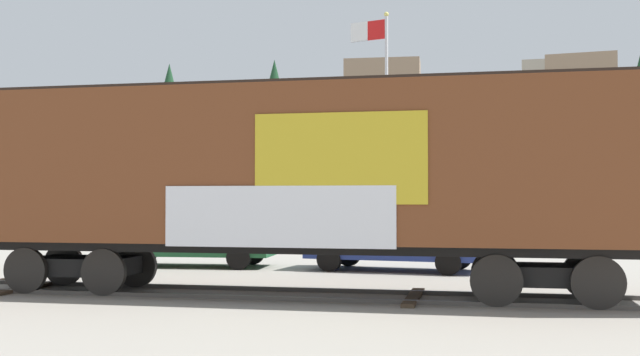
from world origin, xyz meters
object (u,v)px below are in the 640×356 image
flagpole (380,100)px  parked_car_green (188,238)px  freight_car (299,170)px  parked_car_blue (394,237)px

flagpole → parked_car_green: (-3.88, -8.34, -4.80)m
freight_car → parked_car_blue: freight_car is taller
parked_car_green → parked_car_blue: parked_car_blue is taller
parked_car_blue → parked_car_green: bearing=-176.6°
flagpole → parked_car_green: size_ratio=1.80×
parked_car_green → parked_car_blue: (5.79, 0.34, 0.09)m
flagpole → parked_car_blue: size_ratio=1.89×
freight_car → parked_car_blue: bearing=81.5°
flagpole → parked_car_blue: 9.48m
flagpole → parked_car_green: 10.37m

